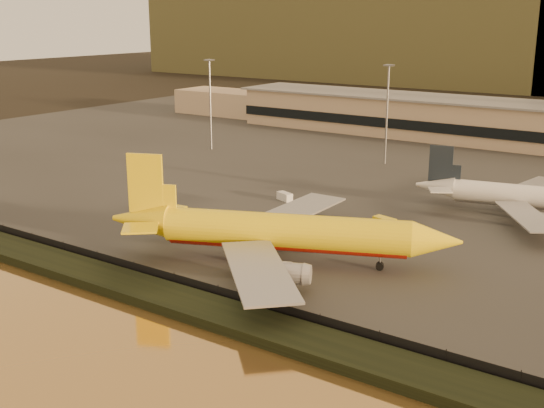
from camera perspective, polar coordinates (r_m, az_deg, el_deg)
The scene contains 10 objects.
ground at distance 108.87m, azimuth -4.27°, elevation -4.74°, with size 900.00×900.00×0.00m, color black.
embankment at distance 96.97m, azimuth -10.64°, elevation -7.16°, with size 320.00×7.00×1.40m, color black.
tarmac at distance 189.44m, azimuth 14.10°, elevation 3.67°, with size 320.00×220.00×0.20m, color #2D2D2D.
perimeter_fence at distance 99.35m, azimuth -9.02°, elevation -6.14°, with size 300.00×0.05×2.20m, color black.
terminal_building at distance 221.62m, azimuth 13.55°, elevation 7.01°, with size 202.00×25.00×12.60m.
apron_light_masts at distance 163.33m, azimuth 16.85°, elevation 7.18°, with size 152.20×12.20×25.40m.
dhl_cargo_jet at distance 105.57m, azimuth 0.65°, elevation -2.41°, with size 52.74×49.93×16.50m.
white_narrowbody_jet at distance 139.13m, azimuth 20.85°, elevation 0.51°, with size 43.69×41.96×12.63m.
gse_vehicle_yellow at distance 125.77m, azimuth 9.39°, elevation -1.54°, with size 4.19×1.88×1.88m, color yellow.
gse_vehicle_white at distance 142.28m, azimuth 1.07°, elevation 0.64°, with size 3.64×1.64×1.64m, color white.
Camera 1 is at (64.63, -79.03, 37.81)m, focal length 45.00 mm.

